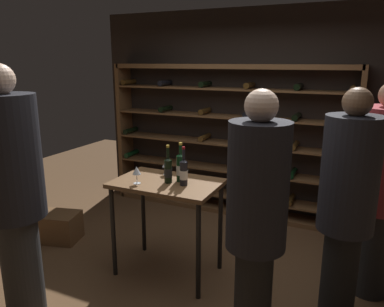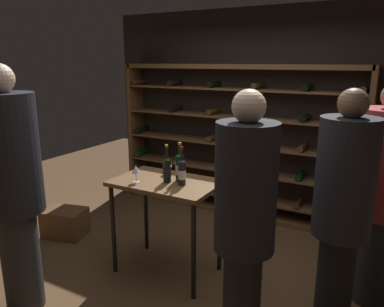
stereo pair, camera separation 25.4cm
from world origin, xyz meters
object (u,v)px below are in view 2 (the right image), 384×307
wine_crate (65,223)px  wine_glass_stemmed_right (168,163)px  person_host_in_suit (383,188)px  person_guest_khaki (343,205)px  person_guest_plum_blouse (12,182)px  wine_bottle_amber_reserve (167,169)px  wine_bottle_red_label (182,172)px  tasting_table (166,193)px  person_bystander_dark_jacket (245,216)px  wine_glass_stemmed_left (136,170)px  wine_rack (234,142)px  wine_bottle_green_slim (180,167)px

wine_crate → wine_glass_stemmed_right: size_ratio=3.17×
person_host_in_suit → wine_glass_stemmed_right: (-1.92, -0.28, 0.02)m
person_guest_khaki → wine_glass_stemmed_right: bearing=103.3°
person_guest_plum_blouse → wine_bottle_amber_reserve: (0.79, 1.03, -0.05)m
wine_bottle_red_label → tasting_table: bearing=171.6°
person_bystander_dark_jacket → person_host_in_suit: (0.79, 1.09, -0.00)m
wine_bottle_red_label → wine_glass_stemmed_left: wine_bottle_red_label is taller
wine_crate → tasting_table: bearing=-2.0°
wine_bottle_red_label → person_guest_khaki: bearing=-1.8°
wine_rack → wine_bottle_green_slim: (0.14, -1.65, 0.09)m
wine_rack → wine_glass_stemmed_right: (-0.08, -1.52, 0.06)m
wine_crate → person_bystander_dark_jacket: bearing=-14.9°
wine_bottle_red_label → person_host_in_suit: bearing=17.0°
person_bystander_dark_jacket → person_guest_khaki: size_ratio=1.01×
wine_rack → person_guest_plum_blouse: size_ratio=1.62×
person_bystander_dark_jacket → wine_crate: person_bystander_dark_jacket is taller
wine_bottle_red_label → wine_bottle_amber_reserve: size_ratio=1.00×
wine_bottle_green_slim → person_guest_khaki: bearing=-5.3°
person_guest_khaki → wine_crate: 3.19m
person_guest_khaki → wine_crate: person_guest_khaki is taller
tasting_table → person_bystander_dark_jacket: size_ratio=0.53×
tasting_table → person_guest_khaki: (1.57, -0.07, 0.21)m
person_guest_khaki → person_host_in_suit: size_ratio=0.99×
wine_rack → person_bystander_dark_jacket: 2.56m
wine_bottle_amber_reserve → person_guest_khaki: bearing=-1.9°
person_host_in_suit → wine_glass_stemmed_right: size_ratio=12.50×
wine_glass_stemmed_left → wine_crate: bearing=170.1°
person_guest_khaki → person_host_in_suit: (0.24, 0.54, 0.00)m
person_guest_plum_blouse → wine_bottle_green_slim: (0.88, 1.12, -0.04)m
person_guest_plum_blouse → person_guest_khaki: bearing=-149.3°
person_guest_plum_blouse → wine_bottle_red_label: bearing=-125.1°
person_bystander_dark_jacket → wine_bottle_amber_reserve: 1.16m
person_guest_khaki → wine_glass_stemmed_left: 1.79m
wine_rack → wine_glass_stemmed_right: 1.53m
person_bystander_dark_jacket → wine_crate: (-2.52, 0.67, -0.88)m
person_guest_khaki → wine_glass_stemmed_right: person_guest_khaki is taller
wine_crate → wine_bottle_green_slim: bearing=0.5°
tasting_table → wine_bottle_red_label: (0.19, -0.03, 0.25)m
person_host_in_suit → wine_crate: size_ratio=3.94×
wine_crate → wine_glass_stemmed_left: wine_glass_stemmed_left is taller
person_guest_khaki → person_host_in_suit: 0.59m
wine_bottle_amber_reserve → wine_bottle_red_label: bearing=-2.1°
wine_bottle_red_label → wine_glass_stemmed_right: (-0.29, 0.22, -0.02)m
person_guest_khaki → wine_glass_stemmed_right: (-1.67, 0.26, 0.02)m
tasting_table → wine_glass_stemmed_right: bearing=118.3°
person_bystander_dark_jacket → person_guest_plum_blouse: person_guest_plum_blouse is taller
wine_bottle_amber_reserve → wine_glass_stemmed_right: (-0.13, 0.21, -0.01)m
wine_glass_stemmed_left → wine_rack: bearing=84.1°
wine_rack → person_guest_khaki: size_ratio=1.76×
wine_crate → person_guest_khaki: bearing=-2.3°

